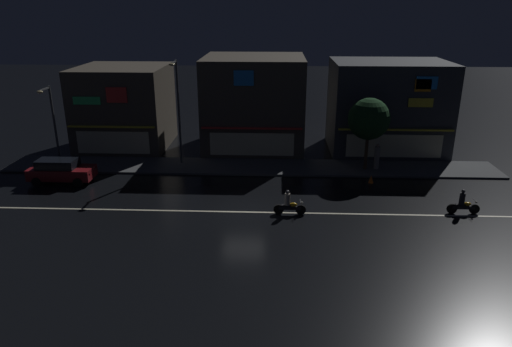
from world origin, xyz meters
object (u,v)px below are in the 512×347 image
(motorcycle_lead, at_px, (289,204))
(motorcycle_following, at_px, (463,204))
(streetlamp_mid, at_px, (178,105))
(streetlamp_west, at_px, (52,120))
(pedestrian_on_sidewalk, at_px, (377,157))
(traffic_cone, at_px, (371,179))
(parked_car_near_kerb, at_px, (61,170))

(motorcycle_lead, relative_size, motorcycle_following, 1.00)
(streetlamp_mid, bearing_deg, streetlamp_west, -171.39)
(pedestrian_on_sidewalk, relative_size, motorcycle_following, 1.00)
(pedestrian_on_sidewalk, bearing_deg, traffic_cone, -93.05)
(motorcycle_lead, height_order, traffic_cone, motorcycle_lead)
(streetlamp_mid, xyz_separation_m, parked_car_near_kerb, (-7.53, -3.96, -3.79))
(parked_car_near_kerb, xyz_separation_m, motorcycle_following, (25.71, -4.10, -0.24))
(parked_car_near_kerb, relative_size, traffic_cone, 7.82)
(streetlamp_west, distance_m, motorcycle_following, 28.08)
(streetlamp_west, relative_size, motorcycle_lead, 3.16)
(parked_car_near_kerb, relative_size, motorcycle_lead, 2.26)
(pedestrian_on_sidewalk, bearing_deg, motorcycle_lead, -114.78)
(streetlamp_west, relative_size, motorcycle_following, 3.16)
(streetlamp_mid, bearing_deg, traffic_cone, -13.07)
(streetlamp_west, bearing_deg, parked_car_near_kerb, -62.32)
(streetlamp_mid, height_order, motorcycle_following, streetlamp_mid)
(pedestrian_on_sidewalk, relative_size, traffic_cone, 3.45)
(motorcycle_lead, bearing_deg, streetlamp_mid, -49.41)
(motorcycle_following, bearing_deg, parked_car_near_kerb, 176.06)
(parked_car_near_kerb, bearing_deg, traffic_cone, -177.97)
(streetlamp_west, bearing_deg, streetlamp_mid, 8.61)
(streetlamp_west, distance_m, pedestrian_on_sidewalk, 23.72)
(pedestrian_on_sidewalk, xyz_separation_m, motorcycle_following, (3.53, -7.50, -0.38))
(streetlamp_mid, relative_size, pedestrian_on_sidewalk, 4.08)
(pedestrian_on_sidewalk, distance_m, traffic_cone, 2.87)
(streetlamp_west, bearing_deg, traffic_cone, -4.67)
(motorcycle_lead, bearing_deg, traffic_cone, -139.51)
(streetlamp_west, xyz_separation_m, motorcycle_lead, (16.92, -7.24, -3.13))
(pedestrian_on_sidewalk, relative_size, motorcycle_lead, 1.00)
(motorcycle_following, relative_size, traffic_cone, 3.45)
(pedestrian_on_sidewalk, xyz_separation_m, traffic_cone, (-0.85, -2.64, -0.74))
(streetlamp_mid, bearing_deg, motorcycle_lead, -46.94)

